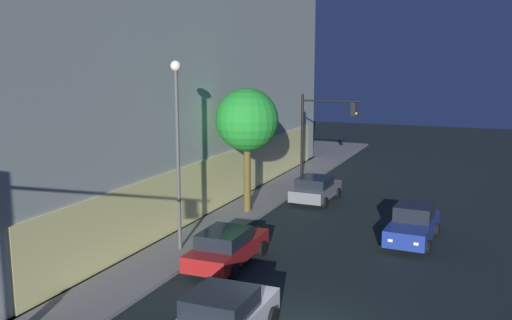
% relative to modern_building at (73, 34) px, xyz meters
% --- Properties ---
extents(modern_building, '(35.08, 21.05, 19.89)m').
position_rel_modern_building_xyz_m(modern_building, '(0.00, 0.00, 0.00)').
color(modern_building, '#4C4C51').
rests_on(modern_building, ground).
extents(traffic_light_far_corner, '(0.41, 4.15, 5.89)m').
position_rel_modern_building_xyz_m(traffic_light_far_corner, '(7.99, -13.63, -5.78)').
color(traffic_light_far_corner, black).
rests_on(traffic_light_far_corner, sidewalk_corner).
extents(street_lamp_sidewalk, '(0.44, 0.44, 8.08)m').
position_rel_modern_building_xyz_m(street_lamp_sidewalk, '(-7.84, -11.87, -4.66)').
color(street_lamp_sidewalk, '#494949').
rests_on(street_lamp_sidewalk, sidewalk_corner).
extents(sidewalk_tree, '(3.37, 3.37, 6.69)m').
position_rel_modern_building_xyz_m(sidewalk_tree, '(-0.99, -12.10, -4.76)').
color(sidewalk_tree, brown).
rests_on(sidewalk_tree, sidewalk_corner).
extents(car_silver, '(4.09, 2.22, 1.63)m').
position_rel_modern_building_xyz_m(car_silver, '(-14.28, -17.12, -9.04)').
color(car_silver, '#B7BABF').
rests_on(car_silver, ground).
extents(car_red, '(4.70, 2.13, 1.53)m').
position_rel_modern_building_xyz_m(car_red, '(-8.51, -14.45, -9.09)').
color(car_red, maroon).
rests_on(car_red, ground).
extents(car_blue, '(4.66, 2.20, 1.71)m').
position_rel_modern_building_xyz_m(car_blue, '(-2.50, -21.06, -9.03)').
color(car_blue, navy).
rests_on(car_blue, ground).
extents(car_grey, '(4.28, 2.28, 1.53)m').
position_rel_modern_building_xyz_m(car_grey, '(2.97, -14.79, -9.08)').
color(car_grey, slate).
rests_on(car_grey, ground).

